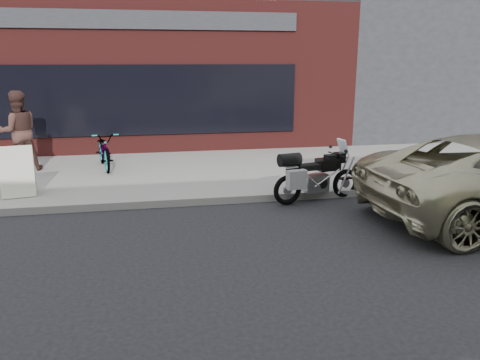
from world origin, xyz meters
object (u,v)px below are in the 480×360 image
motorcycle (313,176)px  cafe_patron_left (18,131)px  sandwich_sign (17,171)px  bicycle_front (104,150)px

motorcycle → cafe_patron_left: cafe_patron_left is taller
cafe_patron_left → motorcycle: bearing=129.8°
motorcycle → sandwich_sign: 5.97m
bicycle_front → sandwich_sign: size_ratio=1.77×
motorcycle → cafe_patron_left: (-6.38, 3.37, 0.59)m
sandwich_sign → cafe_patron_left: (-0.51, 2.28, 0.48)m
motorcycle → bicycle_front: (-4.38, 3.28, 0.08)m
sandwich_sign → motorcycle: bearing=-21.0°
bicycle_front → cafe_patron_left: cafe_patron_left is taller
motorcycle → sandwich_sign: bearing=157.7°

